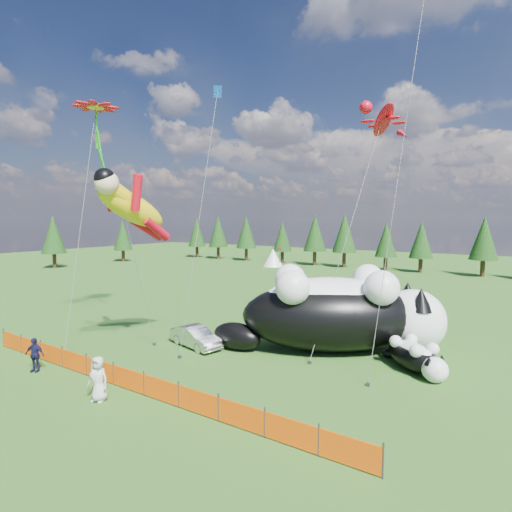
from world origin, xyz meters
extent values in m
plane|color=#113309|center=(0.00, 0.00, 0.00)|extent=(160.00, 160.00, 0.00)
cylinder|color=#262626|center=(-11.00, -3.00, 0.55)|extent=(0.06, 0.06, 1.10)
cylinder|color=#262626|center=(-9.00, -3.00, 0.55)|extent=(0.06, 0.06, 1.10)
cylinder|color=#262626|center=(-7.00, -3.00, 0.55)|extent=(0.06, 0.06, 1.10)
cylinder|color=#262626|center=(-5.00, -3.00, 0.55)|extent=(0.06, 0.06, 1.10)
cylinder|color=#262626|center=(-3.00, -3.00, 0.55)|extent=(0.06, 0.06, 1.10)
cylinder|color=#262626|center=(-1.00, -3.00, 0.55)|extent=(0.06, 0.06, 1.10)
cylinder|color=#262626|center=(1.00, -3.00, 0.55)|extent=(0.06, 0.06, 1.10)
cylinder|color=#262626|center=(3.00, -3.00, 0.55)|extent=(0.06, 0.06, 1.10)
cylinder|color=#262626|center=(5.00, -3.00, 0.55)|extent=(0.06, 0.06, 1.10)
cylinder|color=#262626|center=(7.00, -3.00, 0.55)|extent=(0.06, 0.06, 1.10)
cylinder|color=#262626|center=(9.00, -3.00, 0.55)|extent=(0.06, 0.06, 1.10)
cylinder|color=#262626|center=(11.00, -3.00, 0.55)|extent=(0.06, 0.06, 1.10)
cube|color=#EB4E04|center=(-10.00, -3.00, 0.50)|extent=(2.00, 0.04, 0.90)
cube|color=#EB4E04|center=(-8.00, -3.00, 0.50)|extent=(2.00, 0.04, 0.90)
cube|color=#EB4E04|center=(-6.00, -3.00, 0.50)|extent=(2.00, 0.04, 0.90)
cube|color=#EB4E04|center=(-4.00, -3.00, 0.50)|extent=(2.00, 0.04, 0.90)
cube|color=#EB4E04|center=(-2.00, -3.00, 0.50)|extent=(2.00, 0.04, 0.90)
cube|color=#EB4E04|center=(0.00, -3.00, 0.50)|extent=(2.00, 0.04, 0.90)
cube|color=#EB4E04|center=(2.00, -3.00, 0.50)|extent=(2.00, 0.04, 0.90)
cube|color=#EB4E04|center=(4.00, -3.00, 0.50)|extent=(2.00, 0.04, 0.90)
cube|color=#EB4E04|center=(6.00, -3.00, 0.50)|extent=(2.00, 0.04, 0.90)
cube|color=#EB4E04|center=(8.00, -3.00, 0.50)|extent=(2.00, 0.04, 0.90)
cube|color=#EB4E04|center=(10.00, -3.00, 0.50)|extent=(2.00, 0.04, 0.90)
ellipsoid|color=black|center=(5.30, 6.80, 1.99)|extent=(10.93, 9.11, 3.98)
ellipsoid|color=white|center=(5.30, 6.80, 2.99)|extent=(8.16, 6.72, 2.43)
sphere|color=white|center=(9.29, 9.20, 1.77)|extent=(3.54, 3.54, 3.54)
sphere|color=#EA5B6D|center=(10.58, 9.97, 1.77)|extent=(0.50, 0.50, 0.50)
ellipsoid|color=black|center=(0.75, 4.07, 0.77)|extent=(3.45, 2.92, 1.55)
cone|color=black|center=(9.84, 8.29, 3.19)|extent=(1.24, 1.24, 1.24)
cone|color=black|center=(8.74, 10.11, 3.19)|extent=(1.24, 1.24, 1.24)
sphere|color=white|center=(6.65, 9.29, 3.87)|extent=(1.86, 1.86, 1.86)
sphere|color=white|center=(8.13, 6.82, 3.87)|extent=(1.86, 1.86, 1.86)
sphere|color=white|center=(2.67, 6.90, 3.87)|extent=(1.86, 1.86, 1.86)
sphere|color=white|center=(4.15, 4.43, 3.87)|extent=(1.86, 1.86, 1.86)
ellipsoid|color=black|center=(9.92, 6.22, 0.66)|extent=(3.52, 3.30, 1.32)
ellipsoid|color=white|center=(9.92, 6.22, 0.99)|extent=(2.62, 2.45, 0.81)
sphere|color=white|center=(11.10, 5.23, 0.59)|extent=(1.17, 1.17, 1.17)
sphere|color=#EA5B6D|center=(11.48, 4.91, 0.59)|extent=(0.16, 0.16, 0.16)
ellipsoid|color=black|center=(8.57, 7.35, 0.26)|extent=(1.12, 1.05, 0.51)
cone|color=black|center=(10.87, 4.96, 1.06)|extent=(0.41, 0.41, 0.41)
cone|color=black|center=(11.32, 5.50, 1.06)|extent=(0.41, 0.41, 0.41)
sphere|color=white|center=(10.84, 6.06, 1.28)|extent=(0.62, 0.62, 0.62)
sphere|color=white|center=(10.23, 5.33, 1.28)|extent=(0.62, 0.62, 0.62)
sphere|color=white|center=(9.66, 7.05, 1.28)|extent=(0.62, 0.62, 0.62)
sphere|color=white|center=(9.05, 6.32, 1.28)|extent=(0.62, 0.62, 0.62)
imported|color=silver|center=(-1.51, 3.10, 0.60)|extent=(3.86, 2.13, 1.21)
imported|color=#141336|center=(-5.61, -4.05, 0.84)|extent=(1.11, 0.85, 1.69)
imported|color=beige|center=(-0.20, -4.35, 0.94)|extent=(1.04, 0.81, 1.87)
cylinder|color=#595959|center=(-3.70, 1.24, 4.12)|extent=(0.03, 0.03, 8.07)
cube|color=#262626|center=(-3.77, 1.99, 0.08)|extent=(0.15, 0.15, 0.16)
cylinder|color=#595959|center=(5.81, 8.43, 6.99)|extent=(0.03, 0.03, 16.13)
cube|color=#262626|center=(5.29, 4.20, 0.08)|extent=(0.15, 0.15, 0.16)
cylinder|color=#595959|center=(-7.11, -0.26, 7.38)|extent=(0.03, 0.03, 15.82)
cube|color=#262626|center=(-5.22, -2.84, 0.08)|extent=(0.15, 0.15, 0.16)
cube|color=#1E981B|center=(-9.01, 2.33, 11.99)|extent=(0.21, 0.21, 4.61)
cylinder|color=#595959|center=(-1.36, 3.42, 7.67)|extent=(0.03, 0.03, 15.72)
cube|color=#262626|center=(-0.96, 1.18, 0.08)|extent=(0.15, 0.15, 0.16)
cylinder|color=#595959|center=(9.18, 5.36, 9.75)|extent=(0.03, 0.03, 19.74)
cube|color=#262626|center=(8.67, 3.12, 0.08)|extent=(0.15, 0.15, 0.16)
camera|label=1|loc=(13.84, -14.09, 7.47)|focal=28.00mm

